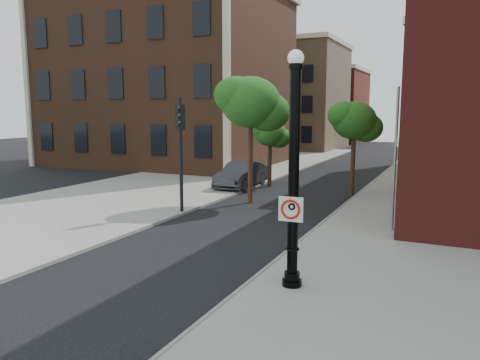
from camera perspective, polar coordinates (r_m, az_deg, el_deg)
The scene contains 16 objects.
ground at distance 13.38m, azimuth -7.54°, elevation -11.66°, with size 120.00×120.00×0.00m, color black.
sidewalk_right at distance 21.06m, azimuth 22.26°, elevation -4.57°, with size 8.00×60.00×0.12m, color gray.
sidewalk_left at distance 32.96m, azimuth -3.90°, elevation 0.59°, with size 10.00×50.00×0.12m, color gray.
curb_edge at distance 21.58m, azimuth 11.73°, elevation -3.77°, with size 0.10×60.00×0.14m, color gray.
victorian_building at distance 41.59m, azimuth -8.63°, elevation 14.16°, with size 18.60×14.60×17.95m.
bg_building_tan_a at distance 57.72m, azimuth 6.11°, elevation 9.88°, with size 12.00×12.00×12.00m, color #977252.
bg_building_red at distance 71.09m, azimuth 9.83°, elevation 8.73°, with size 12.00×12.00×10.00m, color maroon.
lamppost at distance 11.75m, azimuth 6.55°, elevation -0.40°, with size 0.51×0.51×6.04m.
no_parking_sign at distance 11.72m, azimuth 6.22°, elevation -3.54°, with size 0.63×0.09×0.63m.
parked_car at distance 27.85m, azimuth 0.20°, elevation 0.64°, with size 1.65×4.73×1.56m, color #2F2F35.
traffic_signal_left at distance 20.60m, azimuth -7.29°, elevation 5.32°, with size 0.36×0.44×5.15m.
traffic_signal_right at distance 20.22m, azimuth 19.30°, elevation 4.07°, with size 0.36×0.42×4.74m.
utility_pole at distance 18.28m, azimuth 18.38°, elevation 2.21°, with size 0.11×0.11×5.45m, color #999999.
street_tree_a at distance 23.02m, azimuth 1.43°, elevation 9.31°, with size 3.45×3.12×6.22m.
street_tree_b at distance 28.22m, azimuth 3.75°, elevation 5.67°, with size 2.26×2.04×4.07m.
street_tree_c at distance 25.84m, azimuth 13.85°, elevation 6.93°, with size 2.81×2.54×5.06m.
Camera 1 is at (6.83, -10.55, 4.60)m, focal length 35.00 mm.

